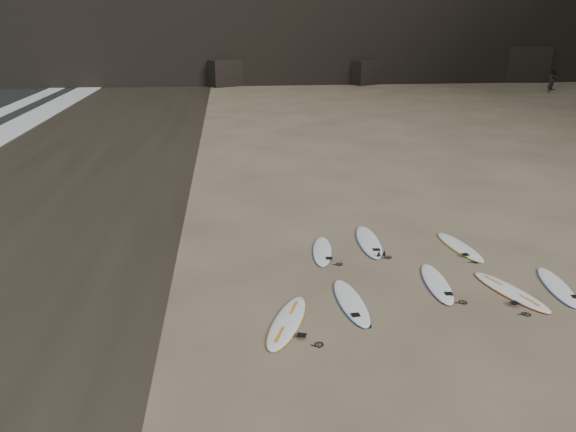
% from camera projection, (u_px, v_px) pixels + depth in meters
% --- Properties ---
extents(ground, '(240.00, 240.00, 0.00)m').
position_uv_depth(ground, '(450.00, 291.00, 14.07)').
color(ground, '#897559').
rests_on(ground, ground).
extents(wet_sand, '(12.00, 200.00, 0.01)m').
position_uv_depth(wet_sand, '(38.00, 190.00, 22.15)').
color(wet_sand, '#383026').
rests_on(wet_sand, ground).
extents(surfboard_0, '(1.44, 2.52, 0.09)m').
position_uv_depth(surfboard_0, '(287.00, 322.00, 12.58)').
color(surfboard_0, white).
rests_on(surfboard_0, ground).
extents(surfboard_1, '(0.74, 2.46, 0.09)m').
position_uv_depth(surfboard_1, '(351.00, 302.00, 13.45)').
color(surfboard_1, white).
rests_on(surfboard_1, ground).
extents(surfboard_2, '(0.77, 2.39, 0.08)m').
position_uv_depth(surfboard_2, '(437.00, 283.00, 14.40)').
color(surfboard_2, white).
rests_on(surfboard_2, ground).
extents(surfboard_3, '(1.34, 2.49, 0.09)m').
position_uv_depth(surfboard_3, '(511.00, 291.00, 13.96)').
color(surfboard_3, white).
rests_on(surfboard_3, ground).
extents(surfboard_4, '(0.90, 2.32, 0.08)m').
position_uv_depth(surfboard_4, '(557.00, 286.00, 14.23)').
color(surfboard_4, white).
rests_on(surfboard_4, ground).
extents(surfboard_5, '(0.87, 2.27, 0.08)m').
position_uv_depth(surfboard_5, '(322.00, 251.00, 16.38)').
color(surfboard_5, white).
rests_on(surfboard_5, ground).
extents(surfboard_6, '(0.78, 2.66, 0.09)m').
position_uv_depth(surfboard_6, '(369.00, 241.00, 17.04)').
color(surfboard_6, white).
rests_on(surfboard_6, ground).
extents(surfboard_7, '(0.93, 2.40, 0.08)m').
position_uv_depth(surfboard_7, '(460.00, 247.00, 16.67)').
color(surfboard_7, white).
rests_on(surfboard_7, ground).
extents(person_a, '(0.51, 0.64, 1.54)m').
position_uv_depth(person_a, '(550.00, 84.00, 50.21)').
color(person_a, black).
rests_on(person_a, ground).
extents(person_b, '(0.98, 1.09, 1.86)m').
position_uv_depth(person_b, '(554.00, 80.00, 51.81)').
color(person_b, black).
rests_on(person_b, ground).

